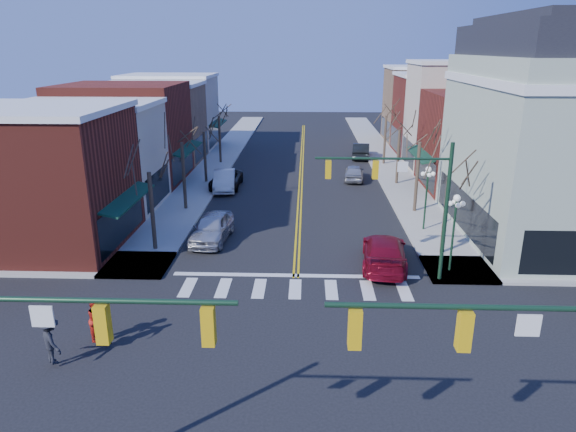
# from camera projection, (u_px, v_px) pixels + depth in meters

# --- Properties ---
(ground) EXTENTS (160.00, 160.00, 0.00)m
(ground) POSITION_uv_depth(u_px,v_px,m) (291.00, 361.00, 19.68)
(ground) COLOR black
(ground) RESTS_ON ground
(sidewalk_left) EXTENTS (3.50, 70.00, 0.15)m
(sidewalk_left) POSITION_uv_depth(u_px,v_px,m) (184.00, 205.00, 38.95)
(sidewalk_left) COLOR #9E9B93
(sidewalk_left) RESTS_ON ground
(sidewalk_right) EXTENTS (3.50, 70.00, 0.15)m
(sidewalk_right) POSITION_uv_depth(u_px,v_px,m) (416.00, 207.00, 38.34)
(sidewalk_right) COLOR #9E9B93
(sidewalk_right) RESTS_ON ground
(bldg_left_brick_a) EXTENTS (10.00, 8.50, 8.00)m
(bldg_left_brick_a) POSITION_uv_depth(u_px,v_px,m) (34.00, 181.00, 30.12)
(bldg_left_brick_a) COLOR maroon
(bldg_left_brick_a) RESTS_ON ground
(bldg_left_stucco_a) EXTENTS (10.00, 7.00, 7.50)m
(bldg_left_stucco_a) POSITION_uv_depth(u_px,v_px,m) (88.00, 158.00, 37.56)
(bldg_left_stucco_a) COLOR #C0B39F
(bldg_left_stucco_a) RESTS_ON ground
(bldg_left_brick_b) EXTENTS (10.00, 9.00, 8.50)m
(bldg_left_brick_b) POSITION_uv_depth(u_px,v_px,m) (125.00, 134.00, 44.99)
(bldg_left_brick_b) COLOR maroon
(bldg_left_brick_b) RESTS_ON ground
(bldg_left_tan) EXTENTS (10.00, 7.50, 7.80)m
(bldg_left_tan) POSITION_uv_depth(u_px,v_px,m) (152.00, 124.00, 52.93)
(bldg_left_tan) COLOR #967253
(bldg_left_tan) RESTS_ON ground
(bldg_left_stucco_b) EXTENTS (10.00, 8.00, 8.20)m
(bldg_left_stucco_b) POSITION_uv_depth(u_px,v_px,m) (171.00, 113.00, 60.22)
(bldg_left_stucco_b) COLOR #C0B39F
(bldg_left_stucco_b) RESTS_ON ground
(bldg_right_brick_a) EXTENTS (10.00, 8.50, 8.00)m
(bldg_right_brick_a) POSITION_uv_depth(u_px,v_px,m) (488.00, 142.00, 42.33)
(bldg_right_brick_a) COLOR maroon
(bldg_right_brick_a) RESTS_ON ground
(bldg_right_stucco) EXTENTS (10.00, 7.00, 10.00)m
(bldg_right_stucco) POSITION_uv_depth(u_px,v_px,m) (463.00, 118.00, 49.37)
(bldg_right_stucco) COLOR #C0B39F
(bldg_right_stucco) RESTS_ON ground
(bldg_right_brick_b) EXTENTS (10.00, 8.00, 8.50)m
(bldg_right_brick_b) POSITION_uv_depth(u_px,v_px,m) (443.00, 116.00, 56.72)
(bldg_right_brick_b) COLOR maroon
(bldg_right_brick_b) RESTS_ON ground
(bldg_right_tan) EXTENTS (10.00, 8.00, 9.00)m
(bldg_right_tan) POSITION_uv_depth(u_px,v_px,m) (427.00, 106.00, 64.24)
(bldg_right_tan) COLOR #967253
(bldg_right_tan) RESTS_ON ground
(victorian_corner) EXTENTS (12.25, 14.25, 13.30)m
(victorian_corner) POSITION_uv_depth(u_px,v_px,m) (573.00, 131.00, 30.79)
(victorian_corner) COLOR #9EAD96
(victorian_corner) RESTS_ON ground
(traffic_mast_near_left) EXTENTS (6.60, 0.28, 7.20)m
(traffic_mast_near_left) POSITION_uv_depth(u_px,v_px,m) (32.00, 368.00, 11.38)
(traffic_mast_near_left) COLOR #14331E
(traffic_mast_near_left) RESTS_ON ground
(traffic_mast_near_right) EXTENTS (6.60, 0.28, 7.20)m
(traffic_mast_near_right) POSITION_uv_depth(u_px,v_px,m) (540.00, 379.00, 10.99)
(traffic_mast_near_right) COLOR #14331E
(traffic_mast_near_right) RESTS_ON ground
(traffic_mast_far_right) EXTENTS (6.60, 0.28, 7.20)m
(traffic_mast_far_right) POSITION_uv_depth(u_px,v_px,m) (410.00, 193.00, 25.04)
(traffic_mast_far_right) COLOR #14331E
(traffic_mast_far_right) RESTS_ON ground
(lamppost_corner) EXTENTS (0.36, 0.36, 4.33)m
(lamppost_corner) POSITION_uv_depth(u_px,v_px,m) (455.00, 220.00, 26.54)
(lamppost_corner) COLOR #14331E
(lamppost_corner) RESTS_ON ground
(lamppost_midblock) EXTENTS (0.36, 0.36, 4.33)m
(lamppost_midblock) POSITION_uv_depth(u_px,v_px,m) (427.00, 187.00, 32.71)
(lamppost_midblock) COLOR #14331E
(lamppost_midblock) RESTS_ON ground
(tree_left_a) EXTENTS (0.24, 0.24, 4.76)m
(tree_left_a) POSITION_uv_depth(u_px,v_px,m) (152.00, 212.00, 29.67)
(tree_left_a) COLOR #382B21
(tree_left_a) RESTS_ON ground
(tree_left_b) EXTENTS (0.24, 0.24, 5.04)m
(tree_left_b) POSITION_uv_depth(u_px,v_px,m) (184.00, 177.00, 37.22)
(tree_left_b) COLOR #382B21
(tree_left_b) RESTS_ON ground
(tree_left_c) EXTENTS (0.24, 0.24, 4.55)m
(tree_left_c) POSITION_uv_depth(u_px,v_px,m) (205.00, 158.00, 44.89)
(tree_left_c) COLOR #382B21
(tree_left_c) RESTS_ON ground
(tree_left_d) EXTENTS (0.24, 0.24, 4.90)m
(tree_left_d) POSITION_uv_depth(u_px,v_px,m) (220.00, 140.00, 52.43)
(tree_left_d) COLOR #382B21
(tree_left_d) RESTS_ON ground
(tree_right_a) EXTENTS (0.24, 0.24, 4.62)m
(tree_right_a) POSITION_uv_depth(u_px,v_px,m) (445.00, 217.00, 29.11)
(tree_right_a) COLOR #382B21
(tree_right_a) RESTS_ON ground
(tree_right_b) EXTENTS (0.24, 0.24, 5.18)m
(tree_right_b) POSITION_uv_depth(u_px,v_px,m) (417.00, 178.00, 36.61)
(tree_right_b) COLOR #382B21
(tree_right_b) RESTS_ON ground
(tree_right_c) EXTENTS (0.24, 0.24, 4.83)m
(tree_right_c) POSITION_uv_depth(u_px,v_px,m) (398.00, 157.00, 44.26)
(tree_right_c) COLOR #382B21
(tree_right_c) RESTS_ON ground
(tree_right_d) EXTENTS (0.24, 0.24, 4.97)m
(tree_right_d) POSITION_uv_depth(u_px,v_px,m) (385.00, 141.00, 51.83)
(tree_right_d) COLOR #382B21
(tree_right_d) RESTS_ON ground
(car_left_near) EXTENTS (2.42, 5.15, 1.70)m
(car_left_near) POSITION_uv_depth(u_px,v_px,m) (212.00, 228.00, 31.72)
(car_left_near) COLOR #B8B9BE
(car_left_near) RESTS_ON ground
(car_left_mid) EXTENTS (2.31, 5.16, 1.64)m
(car_left_mid) POSITION_uv_depth(u_px,v_px,m) (224.00, 180.00, 43.15)
(car_left_mid) COLOR silver
(car_left_mid) RESTS_ON ground
(car_left_far) EXTENTS (2.40, 5.17, 1.43)m
(car_left_far) POSITION_uv_depth(u_px,v_px,m) (226.00, 180.00, 43.81)
(car_left_far) COLOR black
(car_left_far) RESTS_ON ground
(car_right_near) EXTENTS (2.96, 5.96, 1.66)m
(car_right_near) POSITION_uv_depth(u_px,v_px,m) (384.00, 252.00, 28.04)
(car_right_near) COLOR maroon
(car_right_near) RESTS_ON ground
(car_right_mid) EXTENTS (2.10, 4.34, 1.43)m
(car_right_mid) POSITION_uv_depth(u_px,v_px,m) (354.00, 173.00, 46.26)
(car_right_mid) COLOR #AAABAF
(car_right_mid) RESTS_ON ground
(car_right_far) EXTENTS (2.34, 5.13, 1.63)m
(car_right_far) POSITION_uv_depth(u_px,v_px,m) (361.00, 151.00, 55.53)
(car_right_far) COLOR black
(car_right_far) RESTS_ON ground
(pedestrian_red_b) EXTENTS (0.81, 0.96, 1.76)m
(pedestrian_red_b) POSITION_uv_depth(u_px,v_px,m) (97.00, 319.00, 20.70)
(pedestrian_red_b) COLOR #AD1B12
(pedestrian_red_b) RESTS_ON sidewalk_left
(pedestrian_dark_a) EXTENTS (0.96, 0.98, 1.65)m
(pedestrian_dark_a) POSITION_uv_depth(u_px,v_px,m) (106.00, 325.00, 20.38)
(pedestrian_dark_a) COLOR black
(pedestrian_dark_a) RESTS_ON sidewalk_left
(pedestrian_dark_b) EXTENTS (1.37, 1.33, 1.88)m
(pedestrian_dark_b) POSITION_uv_depth(u_px,v_px,m) (51.00, 341.00, 19.08)
(pedestrian_dark_b) COLOR black
(pedestrian_dark_b) RESTS_ON sidewalk_left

